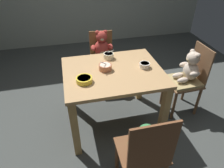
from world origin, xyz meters
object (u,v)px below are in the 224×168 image
teddy_chair_far_center (102,52)px  teddy_chair_near_front (145,148)px  porridge_bowl_white_near_right (145,65)px  teddy_chair_near_right (188,74)px  porridge_bowl_yellow_near_left (84,80)px  dining_table (113,81)px  porridge_bowl_cream_far_center (109,56)px  porridge_bowl_terracotta_center (105,67)px

teddy_chair_far_center → teddy_chair_near_front: bearing=5.0°
teddy_chair_near_front → porridge_bowl_white_near_right: teddy_chair_near_front is taller
teddy_chair_near_right → porridge_bowl_yellow_near_left: bearing=5.7°
teddy_chair_far_center → porridge_bowl_white_near_right: teddy_chair_far_center is taller
teddy_chair_near_right → porridge_bowl_white_near_right: (-0.60, -0.04, 0.22)m
dining_table → teddy_chair_near_right: teddy_chair_near_right is taller
porridge_bowl_cream_far_center → teddy_chair_near_right: bearing=-15.2°
porridge_bowl_cream_far_center → porridge_bowl_white_near_right: porridge_bowl_cream_far_center is taller
teddy_chair_near_front → porridge_bowl_terracotta_center: teddy_chair_near_front is taller
porridge_bowl_cream_far_center → porridge_bowl_yellow_near_left: (-0.34, -0.42, -0.01)m
dining_table → porridge_bowl_yellow_near_left: (-0.32, -0.14, 0.17)m
teddy_chair_near_right → porridge_bowl_yellow_near_left: (-1.28, -0.17, 0.22)m
teddy_chair_far_center → porridge_bowl_cream_far_center: (-0.03, -0.56, 0.22)m
teddy_chair_near_right → teddy_chair_far_center: bearing=-43.6°
teddy_chair_near_front → porridge_bowl_terracotta_center: bearing=8.3°
teddy_chair_far_center → porridge_bowl_terracotta_center: porridge_bowl_terracotta_center is taller
porridge_bowl_yellow_near_left → teddy_chair_far_center: bearing=69.7°
teddy_chair_near_right → porridge_bowl_cream_far_center: (-0.94, 0.25, 0.23)m
teddy_chair_far_center → porridge_bowl_white_near_right: 0.94m
dining_table → porridge_bowl_terracotta_center: size_ratio=7.61×
porridge_bowl_terracotta_center → porridge_bowl_white_near_right: 0.43m
teddy_chair_near_front → teddy_chair_near_right: bearing=-45.4°
teddy_chair_near_right → porridge_bowl_white_near_right: 0.65m
porridge_bowl_white_near_right → teddy_chair_near_right: bearing=3.8°
teddy_chair_near_right → porridge_bowl_yellow_near_left: teddy_chair_near_right is taller
dining_table → teddy_chair_far_center: teddy_chair_far_center is taller
teddy_chair_far_center → porridge_bowl_cream_far_center: 0.61m
porridge_bowl_cream_far_center → porridge_bowl_yellow_near_left: 0.54m
porridge_bowl_terracotta_center → porridge_bowl_yellow_near_left: (-0.25, -0.18, -0.01)m
teddy_chair_far_center → teddy_chair_near_right: bearing=52.7°
teddy_chair_far_center → teddy_chair_near_front: teddy_chair_near_front is taller
teddy_chair_near_right → porridge_bowl_terracotta_center: size_ratio=6.47×
teddy_chair_near_front → porridge_bowl_white_near_right: bearing=-19.3°
teddy_chair_near_right → teddy_chair_near_front: bearing=42.7°
teddy_chair_near_front → porridge_bowl_cream_far_center: teddy_chair_near_front is taller
porridge_bowl_white_near_right → teddy_chair_near_front: bearing=-109.4°
teddy_chair_far_center → teddy_chair_near_right: teddy_chair_near_right is taller
dining_table → porridge_bowl_yellow_near_left: bearing=-156.6°
teddy_chair_near_front → porridge_bowl_cream_far_center: size_ratio=7.36×
porridge_bowl_terracotta_center → porridge_bowl_white_near_right: (0.43, -0.05, -0.01)m
dining_table → porridge_bowl_terracotta_center: (-0.08, 0.04, 0.17)m
teddy_chair_near_front → porridge_bowl_white_near_right: size_ratio=7.99×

